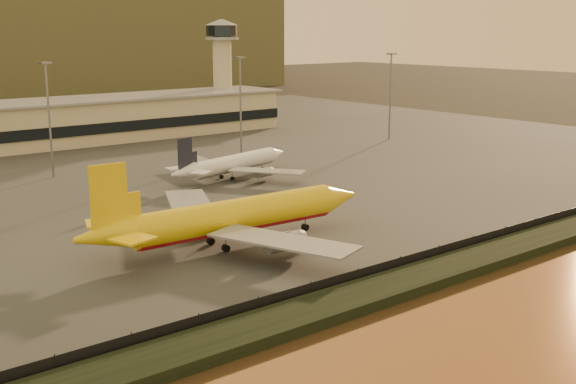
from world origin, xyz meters
The scene contains 10 objects.
ground centered at (0.00, 0.00, 0.00)m, with size 900.00×900.00×0.00m, color black.
embankment centered at (0.00, -17.00, 0.70)m, with size 320.00×7.00×1.40m, color black.
tarmac centered at (0.00, 95.00, 0.10)m, with size 320.00×220.00×0.20m, color #2D2D2D.
perimeter_fence centered at (0.00, -13.00, 1.30)m, with size 300.00×0.05×2.20m, color black.
control_tower centered at (70.00, 131.00, 21.66)m, with size 11.20×11.20×35.50m.
apron_light_masts centered at (15.00, 75.00, 15.70)m, with size 152.20×12.20×25.40m.
dhl_cargo_jet centered at (-8.31, 11.90, 4.63)m, with size 49.61×48.61×14.83m.
white_narrowbody_jet centered at (20.72, 54.01, 3.39)m, with size 36.81×35.23×10.70m.
gse_vehicle_yellow centered at (7.94, 24.82, 1.11)m, with size 4.03×1.81×1.81m, color #E0B40B.
gse_vehicle_white centered at (-19.27, 30.55, 1.16)m, with size 4.26×1.92×1.92m, color white.
Camera 1 is at (-68.40, -75.96, 32.64)m, focal length 45.00 mm.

